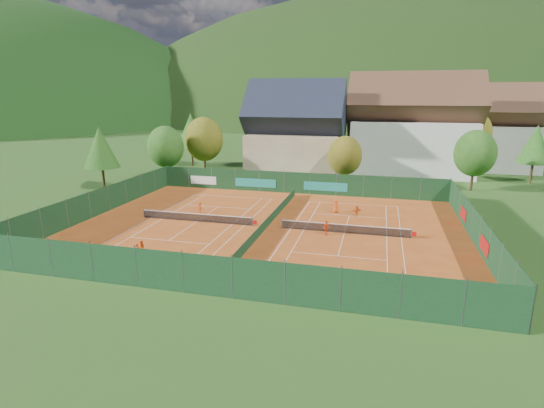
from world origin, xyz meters
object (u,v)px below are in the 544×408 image
at_px(hotel_block_b, 489,133).
at_px(player_left_mid, 142,248).
at_px(player_right_near, 326,228).
at_px(player_right_far_a, 336,206).
at_px(ball_hopper, 367,277).
at_px(player_left_near, 138,251).
at_px(hotel_block_a, 412,131).
at_px(player_right_far_b, 357,211).
at_px(player_left_far, 200,207).
at_px(chalet, 296,136).

xyz_separation_m(hotel_block_b, player_left_mid, (-38.43, -54.41, -5.95)).
distance_m(player_left_mid, player_right_near, 17.45).
xyz_separation_m(player_left_mid, player_right_far_a, (14.78, 17.77, 0.11)).
height_order(hotel_block_b, ball_hopper, hotel_block_b).
bearing_deg(ball_hopper, player_left_mid, 176.99).
bearing_deg(hotel_block_b, player_left_near, -124.97).
height_order(hotel_block_a, player_left_mid, hotel_block_a).
bearing_deg(player_right_far_b, hotel_block_b, -146.34).
xyz_separation_m(ball_hopper, player_right_far_b, (-1.76, 17.87, 0.07)).
relative_size(hotel_block_b, player_right_far_b, 13.83).
bearing_deg(hotel_block_b, player_right_far_a, -122.85).
relative_size(player_left_far, player_right_far_a, 0.85).
height_order(player_left_near, player_right_far_a, player_right_far_a).
relative_size(hotel_block_a, player_right_near, 14.51).
height_order(hotel_block_a, player_left_near, hotel_block_a).
bearing_deg(player_right_far_b, player_left_near, 18.38).
xyz_separation_m(player_right_near, player_right_far_b, (2.52, 7.52, -0.12)).
xyz_separation_m(ball_hopper, player_right_far_a, (-4.23, 18.77, 0.22)).
height_order(hotel_block_b, player_left_far, hotel_block_b).
distance_m(hotel_block_b, player_left_mid, 66.88).
xyz_separation_m(player_left_far, player_right_far_b, (17.87, 3.11, -0.03)).
height_order(ball_hopper, player_left_mid, player_left_mid).
distance_m(hotel_block_b, player_right_far_b, 43.52).
height_order(player_left_far, player_right_far_a, player_right_far_a).
relative_size(player_left_far, player_right_near, 0.88).
distance_m(hotel_block_a, ball_hopper, 48.20).
xyz_separation_m(chalet, player_right_near, (9.30, -31.05, -5.88)).
height_order(chalet, player_right_far_a, chalet).
height_order(chalet, player_left_near, chalet).
relative_size(chalet, player_right_far_a, 10.48).
relative_size(ball_hopper, player_right_far_a, 0.52).
bearing_deg(chalet, hotel_block_a, 17.53).
xyz_separation_m(chalet, player_right_far_b, (11.82, -23.54, -6.00)).
bearing_deg(hotel_block_b, hotel_block_a, -150.26).
bearing_deg(ball_hopper, hotel_block_b, 70.68).
relative_size(hotel_block_b, ball_hopper, 21.60).
height_order(ball_hopper, player_right_far_a, player_right_far_a).
height_order(hotel_block_a, player_right_near, hotel_block_a).
height_order(ball_hopper, player_right_near, player_right_near).
distance_m(hotel_block_a, hotel_block_b, 16.14).
distance_m(hotel_block_b, ball_hopper, 59.02).
distance_m(hotel_block_a, player_right_far_a, 30.93).
height_order(hotel_block_b, player_left_near, hotel_block_b).
bearing_deg(player_left_far, hotel_block_b, -117.84).
relative_size(chalet, hotel_block_a, 0.75).
distance_m(ball_hopper, player_left_near, 19.05).
relative_size(player_left_near, player_right_far_b, 1.02).
bearing_deg(ball_hopper, player_right_near, 112.46).
bearing_deg(player_left_near, player_right_near, -9.21).
relative_size(chalet, player_right_near, 10.88).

